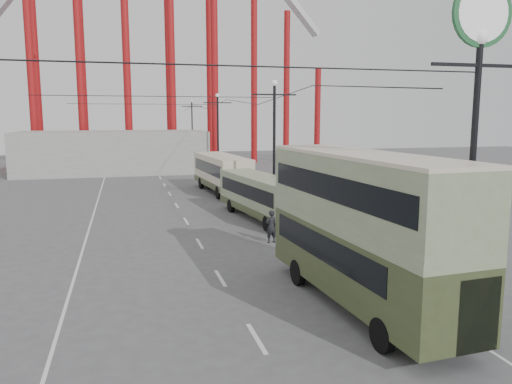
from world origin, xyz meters
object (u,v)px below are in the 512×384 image
object	(u,v)px
pedestrian	(271,226)
lamp_post_near	(478,80)
single_decker_cream	(222,172)
single_decker_green	(261,195)
double_decker_bus	(362,222)

from	to	relation	value
pedestrian	lamp_post_near	bearing A→B (deg)	89.68
pedestrian	single_decker_cream	bearing A→B (deg)	-105.91
single_decker_green	single_decker_cream	world-z (taller)	single_decker_cream
lamp_post_near	pedestrian	distance (m)	14.35
lamp_post_near	pedestrian	world-z (taller)	lamp_post_near
lamp_post_near	single_decker_green	world-z (taller)	lamp_post_near
lamp_post_near	single_decker_green	size ratio (longest dim) A/B	1.04
single_decker_cream	single_decker_green	bearing A→B (deg)	-93.02
double_decker_bus	pedestrian	size ratio (longest dim) A/B	5.84
double_decker_bus	single_decker_cream	world-z (taller)	double_decker_bus
lamp_post_near	double_decker_bus	distance (m)	5.90
lamp_post_near	single_decker_cream	distance (m)	31.35
double_decker_bus	single_decker_cream	xyz separation A→B (m)	(0.37, 28.12, -1.23)
lamp_post_near	double_decker_bus	bearing A→B (deg)	132.00
double_decker_bus	pedestrian	world-z (taller)	double_decker_bus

